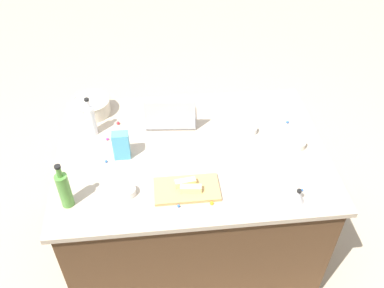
% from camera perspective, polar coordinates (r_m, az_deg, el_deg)
% --- Properties ---
extents(ground_plane, '(12.00, 12.00, 0.00)m').
position_cam_1_polar(ground_plane, '(3.10, 0.00, -13.13)').
color(ground_plane, '#B7A88E').
extents(island_counter, '(1.54, 1.08, 0.90)m').
position_cam_1_polar(island_counter, '(2.74, 0.00, -7.75)').
color(island_counter, '#4C331E').
rests_on(island_counter, ground).
extents(laptop, '(0.33, 0.26, 0.22)m').
position_cam_1_polar(laptop, '(2.58, -2.95, 3.69)').
color(laptop, '#B7B7BC').
rests_on(laptop, island_counter).
extents(mixing_bowl_large, '(0.23, 0.23, 0.10)m').
position_cam_1_polar(mixing_bowl_large, '(2.72, -13.40, 5.05)').
color(mixing_bowl_large, beige).
rests_on(mixing_bowl_large, island_counter).
extents(bottle_vinegar, '(0.06, 0.06, 0.25)m').
position_cam_1_polar(bottle_vinegar, '(2.53, -13.56, 3.21)').
color(bottle_vinegar, white).
rests_on(bottle_vinegar, island_counter).
extents(bottle_olive, '(0.06, 0.06, 0.27)m').
position_cam_1_polar(bottle_olive, '(2.15, -16.92, -5.90)').
color(bottle_olive, '#4C8C38').
rests_on(bottle_olive, island_counter).
extents(cutting_board, '(0.34, 0.18, 0.02)m').
position_cam_1_polar(cutting_board, '(2.20, -0.72, -6.14)').
color(cutting_board, tan).
rests_on(cutting_board, island_counter).
extents(butter_stick_left, '(0.11, 0.05, 0.04)m').
position_cam_1_polar(butter_stick_left, '(2.19, -0.92, -5.24)').
color(butter_stick_left, '#F4E58C').
rests_on(butter_stick_left, cutting_board).
extents(butter_stick_right, '(0.11, 0.05, 0.04)m').
position_cam_1_polar(butter_stick_right, '(2.16, -0.17, -6.07)').
color(butter_stick_right, '#F4E58C').
rests_on(butter_stick_right, cutting_board).
extents(ramekin_small, '(0.08, 0.08, 0.04)m').
position_cam_1_polar(ramekin_small, '(2.19, -8.71, -6.35)').
color(ramekin_small, white).
rests_on(ramekin_small, island_counter).
extents(ramekin_medium, '(0.08, 0.08, 0.04)m').
position_cam_1_polar(ramekin_medium, '(2.50, 14.25, -0.02)').
color(ramekin_medium, beige).
rests_on(ramekin_medium, island_counter).
extents(ramekin_wide, '(0.08, 0.08, 0.04)m').
position_cam_1_polar(ramekin_wide, '(2.55, 7.92, 1.93)').
color(ramekin_wide, white).
rests_on(ramekin_wide, island_counter).
extents(kitchen_timer, '(0.07, 0.07, 0.08)m').
position_cam_1_polar(kitchen_timer, '(2.20, 14.18, -6.82)').
color(kitchen_timer, '#B2B2B7').
rests_on(kitchen_timer, island_counter).
extents(candy_bag, '(0.09, 0.06, 0.17)m').
position_cam_1_polar(candy_bag, '(2.35, -9.58, -0.18)').
color(candy_bag, '#4CA5CC').
rests_on(candy_bag, island_counter).
extents(candy_0, '(0.02, 0.02, 0.02)m').
position_cam_1_polar(candy_0, '(2.61, -6.26, 2.99)').
color(candy_0, blue).
rests_on(candy_0, island_counter).
extents(candy_1, '(0.02, 0.02, 0.02)m').
position_cam_1_polar(candy_1, '(2.53, -11.39, 0.67)').
color(candy_1, '#CC3399').
rests_on(candy_1, island_counter).
extents(candy_2, '(0.01, 0.01, 0.01)m').
position_cam_1_polar(candy_2, '(2.39, -11.56, -2.32)').
color(candy_2, blue).
rests_on(candy_2, island_counter).
extents(candy_3, '(0.02, 0.02, 0.02)m').
position_cam_1_polar(candy_3, '(2.14, 2.69, -8.02)').
color(candy_3, yellow).
rests_on(candy_3, island_counter).
extents(candy_4, '(0.01, 0.01, 0.01)m').
position_cam_1_polar(candy_4, '(2.13, -1.83, -8.39)').
color(candy_4, blue).
rests_on(candy_4, island_counter).
extents(candy_5, '(0.01, 0.01, 0.01)m').
position_cam_1_polar(candy_5, '(2.27, 14.67, -6.05)').
color(candy_5, blue).
rests_on(candy_5, island_counter).
extents(candy_6, '(0.02, 0.02, 0.02)m').
position_cam_1_polar(candy_6, '(2.58, -3.28, 2.58)').
color(candy_6, '#CC3399').
rests_on(candy_6, island_counter).
extents(candy_7, '(0.02, 0.02, 0.02)m').
position_cam_1_polar(candy_7, '(2.63, -9.99, 2.82)').
color(candy_7, red).
rests_on(candy_7, island_counter).
extents(candy_8, '(0.02, 0.02, 0.02)m').
position_cam_1_polar(candy_8, '(2.66, 12.81, 2.93)').
color(candy_8, blue).
rests_on(candy_8, island_counter).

